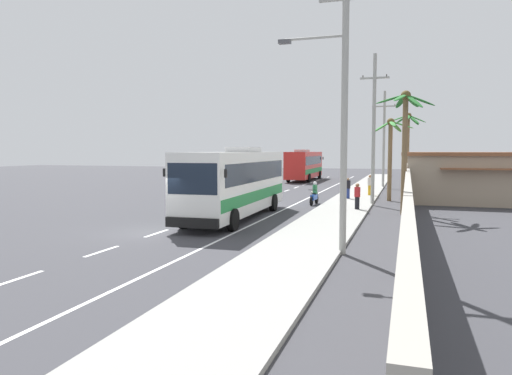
{
  "coord_description": "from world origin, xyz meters",
  "views": [
    {
      "loc": [
        10.56,
        -18.59,
        3.67
      ],
      "look_at": [
        2.84,
        5.37,
        1.7
      ],
      "focal_mm": 33.0,
      "sensor_mm": 36.0,
      "label": 1
    }
  ],
  "objects_px": {
    "roadside_building": "(508,177)",
    "palm_nearest": "(405,127)",
    "pedestrian_near_kerb": "(370,185)",
    "palm_second": "(408,134)",
    "coach_bus_far_lane": "(304,164)",
    "utility_pole_far": "(384,138)",
    "utility_pole_mid": "(374,128)",
    "motorcycle_beside_bus": "(314,195)",
    "coach_bus_foreground": "(236,181)",
    "utility_pole_nearest": "(342,103)",
    "palm_third": "(390,143)",
    "pedestrian_far_walk": "(357,196)",
    "pedestrian_midwalk": "(348,188)"
  },
  "relations": [
    {
      "from": "roadside_building",
      "to": "palm_nearest",
      "type": "bearing_deg",
      "value": -127.54
    },
    {
      "from": "pedestrian_near_kerb",
      "to": "palm_second",
      "type": "bearing_deg",
      "value": 100.99
    },
    {
      "from": "pedestrian_near_kerb",
      "to": "coach_bus_far_lane",
      "type": "bearing_deg",
      "value": 146.07
    },
    {
      "from": "utility_pole_far",
      "to": "utility_pole_mid",
      "type": "bearing_deg",
      "value": -89.75
    },
    {
      "from": "roadside_building",
      "to": "motorcycle_beside_bus",
      "type": "bearing_deg",
      "value": -156.11
    },
    {
      "from": "coach_bus_foreground",
      "to": "utility_pole_nearest",
      "type": "xyz_separation_m",
      "value": [
        6.67,
        -7.34,
        3.29
      ]
    },
    {
      "from": "motorcycle_beside_bus",
      "to": "roadside_building",
      "type": "relative_size",
      "value": 0.13
    },
    {
      "from": "coach_bus_far_lane",
      "to": "motorcycle_beside_bus",
      "type": "distance_m",
      "value": 26.45
    },
    {
      "from": "motorcycle_beside_bus",
      "to": "palm_third",
      "type": "relative_size",
      "value": 0.33
    },
    {
      "from": "coach_bus_far_lane",
      "to": "utility_pole_far",
      "type": "height_order",
      "value": "utility_pole_far"
    },
    {
      "from": "utility_pole_far",
      "to": "motorcycle_beside_bus",
      "type": "bearing_deg",
      "value": -102.97
    },
    {
      "from": "utility_pole_mid",
      "to": "palm_third",
      "type": "distance_m",
      "value": 3.62
    },
    {
      "from": "palm_nearest",
      "to": "coach_bus_foreground",
      "type": "bearing_deg",
      "value": -154.09
    },
    {
      "from": "palm_third",
      "to": "pedestrian_far_walk",
      "type": "bearing_deg",
      "value": -103.29
    },
    {
      "from": "utility_pole_mid",
      "to": "utility_pole_far",
      "type": "xyz_separation_m",
      "value": [
        -0.07,
        15.66,
        -0.23
      ]
    },
    {
      "from": "motorcycle_beside_bus",
      "to": "palm_third",
      "type": "bearing_deg",
      "value": 39.83
    },
    {
      "from": "utility_pole_far",
      "to": "palm_nearest",
      "type": "bearing_deg",
      "value": -83.95
    },
    {
      "from": "coach_bus_far_lane",
      "to": "palm_third",
      "type": "bearing_deg",
      "value": -63.2
    },
    {
      "from": "pedestrian_far_walk",
      "to": "palm_second",
      "type": "bearing_deg",
      "value": -76.1
    },
    {
      "from": "coach_bus_far_lane",
      "to": "palm_nearest",
      "type": "distance_m",
      "value": 31.67
    },
    {
      "from": "pedestrian_midwalk",
      "to": "coach_bus_far_lane",
      "type": "bearing_deg",
      "value": -145.11
    },
    {
      "from": "pedestrian_near_kerb",
      "to": "roadside_building",
      "type": "distance_m",
      "value": 9.77
    },
    {
      "from": "pedestrian_far_walk",
      "to": "roadside_building",
      "type": "xyz_separation_m",
      "value": [
        9.72,
        8.57,
        0.84
      ]
    },
    {
      "from": "palm_nearest",
      "to": "palm_third",
      "type": "distance_m",
      "value": 7.57
    },
    {
      "from": "pedestrian_near_kerb",
      "to": "utility_pole_far",
      "type": "bearing_deg",
      "value": 116.64
    },
    {
      "from": "pedestrian_near_kerb",
      "to": "palm_third",
      "type": "height_order",
      "value": "palm_third"
    },
    {
      "from": "pedestrian_near_kerb",
      "to": "roadside_building",
      "type": "height_order",
      "value": "roadside_building"
    },
    {
      "from": "utility_pole_nearest",
      "to": "motorcycle_beside_bus",
      "type": "bearing_deg",
      "value": 104.2
    },
    {
      "from": "pedestrian_midwalk",
      "to": "roadside_building",
      "type": "bearing_deg",
      "value": 116.76
    },
    {
      "from": "coach_bus_foreground",
      "to": "palm_second",
      "type": "relative_size",
      "value": 1.63
    },
    {
      "from": "coach_bus_foreground",
      "to": "utility_pole_mid",
      "type": "bearing_deg",
      "value": 51.23
    },
    {
      "from": "pedestrian_far_walk",
      "to": "coach_bus_far_lane",
      "type": "bearing_deg",
      "value": -48.86
    },
    {
      "from": "coach_bus_far_lane",
      "to": "pedestrian_near_kerb",
      "type": "bearing_deg",
      "value": -63.83
    },
    {
      "from": "coach_bus_foreground",
      "to": "palm_second",
      "type": "xyz_separation_m",
      "value": [
        8.88,
        22.52,
        3.24
      ]
    },
    {
      "from": "coach_bus_foreground",
      "to": "roadside_building",
      "type": "distance_m",
      "value": 20.68
    },
    {
      "from": "roadside_building",
      "to": "utility_pole_nearest",
      "type": "bearing_deg",
      "value": -113.67
    },
    {
      "from": "utility_pole_mid",
      "to": "utility_pole_far",
      "type": "relative_size",
      "value": 1.06
    },
    {
      "from": "utility_pole_nearest",
      "to": "palm_nearest",
      "type": "bearing_deg",
      "value": 79.97
    },
    {
      "from": "pedestrian_far_walk",
      "to": "utility_pole_nearest",
      "type": "distance_m",
      "value": 12.93
    },
    {
      "from": "coach_bus_foreground",
      "to": "motorcycle_beside_bus",
      "type": "xyz_separation_m",
      "value": [
        2.87,
        7.69,
        -1.37
      ]
    },
    {
      "from": "utility_pole_nearest",
      "to": "pedestrian_near_kerb",
      "type": "bearing_deg",
      "value": 91.59
    },
    {
      "from": "pedestrian_near_kerb",
      "to": "utility_pole_nearest",
      "type": "bearing_deg",
      "value": -58.51
    },
    {
      "from": "pedestrian_near_kerb",
      "to": "pedestrian_midwalk",
      "type": "relative_size",
      "value": 1.05
    },
    {
      "from": "utility_pole_mid",
      "to": "palm_nearest",
      "type": "xyz_separation_m",
      "value": [
        2.03,
        -4.09,
        -0.18
      ]
    },
    {
      "from": "pedestrian_midwalk",
      "to": "pedestrian_near_kerb",
      "type": "bearing_deg",
      "value": 172.3
    },
    {
      "from": "utility_pole_nearest",
      "to": "utility_pole_mid",
      "type": "distance_m",
      "value": 15.66
    },
    {
      "from": "coach_bus_far_lane",
      "to": "pedestrian_far_walk",
      "type": "relative_size",
      "value": 7.74
    },
    {
      "from": "pedestrian_midwalk",
      "to": "palm_nearest",
      "type": "height_order",
      "value": "palm_nearest"
    },
    {
      "from": "palm_nearest",
      "to": "palm_second",
      "type": "distance_m",
      "value": 18.29
    },
    {
      "from": "coach_bus_foreground",
      "to": "palm_nearest",
      "type": "bearing_deg",
      "value": 25.91
    }
  ]
}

